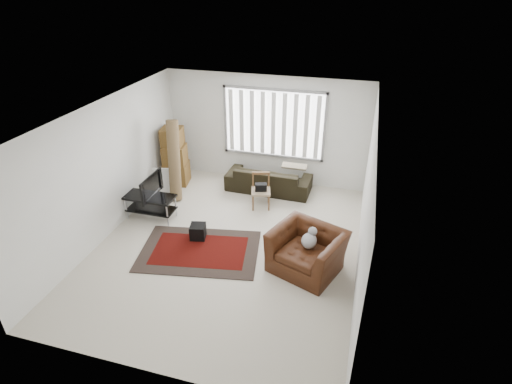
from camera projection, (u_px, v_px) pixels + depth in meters
room at (236, 154)px, 7.52m from camera, size 6.00×6.02×2.71m
persian_rug at (200, 251)px, 7.78m from camera, size 2.50×1.88×0.02m
tv_stand at (150, 202)px, 8.66m from camera, size 1.09×0.49×0.54m
tv at (148, 186)px, 8.46m from camera, size 0.11×0.88×0.50m
subwoofer at (198, 231)px, 8.08m from camera, size 0.36×0.36×0.30m
moving_boxes at (175, 158)px, 9.97m from camera, size 0.68×0.64×1.47m
white_flatpack at (165, 182)px, 9.62m from camera, size 0.56×0.32×0.67m
rolled_rug at (174, 161)px, 9.22m from camera, size 0.42×0.69×1.89m
sofa at (269, 176)px, 9.77m from camera, size 2.09×0.95×0.79m
side_chair at (261, 189)px, 9.06m from camera, size 0.53×0.53×0.80m
armchair at (307, 248)px, 7.13m from camera, size 1.51×1.42×0.90m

